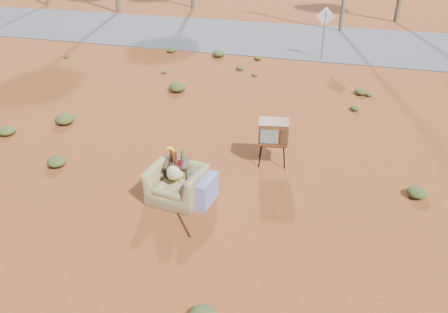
# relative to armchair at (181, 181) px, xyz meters

# --- Properties ---
(ground) EXTENTS (140.00, 140.00, 0.00)m
(ground) POSITION_rel_armchair_xyz_m (0.42, -0.26, -0.47)
(ground) COLOR #97411E
(ground) RESTS_ON ground
(highway) EXTENTS (140.00, 7.00, 0.04)m
(highway) POSITION_rel_armchair_xyz_m (0.42, 14.74, -0.45)
(highway) COLOR #565659
(highway) RESTS_ON ground
(armchair) EXTENTS (1.43, 0.88, 1.01)m
(armchair) POSITION_rel_armchair_xyz_m (0.00, 0.00, 0.00)
(armchair) COLOR olive
(armchair) RESTS_ON ground
(tv_unit) EXTENTS (0.79, 0.68, 1.14)m
(tv_unit) POSITION_rel_armchair_xyz_m (1.58, 2.14, 0.37)
(tv_unit) COLOR black
(tv_unit) RESTS_ON ground
(side_table) EXTENTS (0.64, 0.64, 1.05)m
(side_table) POSITION_rel_armchair_xyz_m (-0.23, 0.30, 0.31)
(side_table) COLOR #341E13
(side_table) RESTS_ON ground
(rusty_bar) EXTENTS (0.95, 1.20, 0.04)m
(rusty_bar) POSITION_rel_armchair_xyz_m (0.16, -0.59, -0.45)
(rusty_bar) COLOR #461D12
(rusty_bar) RESTS_ON ground
(road_sign) EXTENTS (0.78, 0.06, 2.19)m
(road_sign) POSITION_rel_armchair_xyz_m (1.92, 11.74, 1.03)
(road_sign) COLOR brown
(road_sign) RESTS_ON ground
(scrub_patch) EXTENTS (17.49, 8.07, 0.33)m
(scrub_patch) POSITION_rel_armchair_xyz_m (-0.40, 4.15, -0.33)
(scrub_patch) COLOR #424C21
(scrub_patch) RESTS_ON ground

